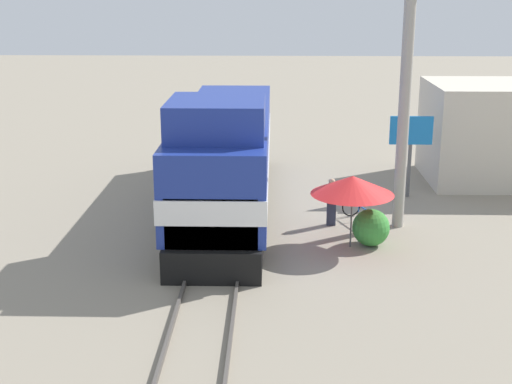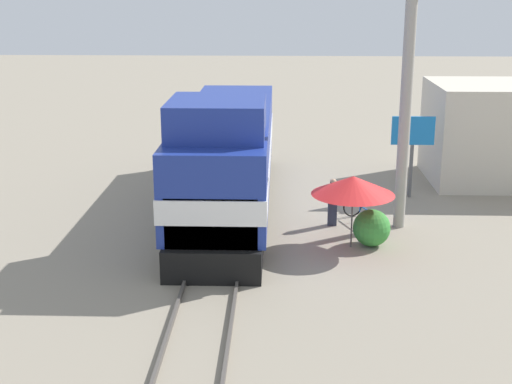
{
  "view_description": "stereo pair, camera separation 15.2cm",
  "coord_description": "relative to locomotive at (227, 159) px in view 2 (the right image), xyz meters",
  "views": [
    {
      "loc": [
        1.67,
        -22.39,
        7.9
      ],
      "look_at": [
        1.2,
        -3.57,
        2.39
      ],
      "focal_mm": 50.0,
      "sensor_mm": 36.0,
      "label": 1
    },
    {
      "loc": [
        1.82,
        -22.38,
        7.9
      ],
      "look_at": [
        1.2,
        -3.57,
        2.39
      ],
      "focal_mm": 50.0,
      "sensor_mm": 36.0,
      "label": 2
    }
  ],
  "objects": [
    {
      "name": "vendor_umbrella",
      "position": [
        4.09,
        -3.43,
        0.06
      ],
      "size": [
        2.57,
        2.57,
        2.29
      ],
      "color": "#4C4C4C",
      "rests_on": "ground_plane"
    },
    {
      "name": "locomotive",
      "position": [
        0.0,
        0.0,
        0.0
      ],
      "size": [
        3.04,
        14.01,
        4.66
      ],
      "color": "black",
      "rests_on": "ground_plane"
    },
    {
      "name": "person_bystander",
      "position": [
        3.65,
        -1.34,
        -1.06
      ],
      "size": [
        0.34,
        0.34,
        1.63
      ],
      "color": "#2D3347",
      "rests_on": "ground_plane"
    },
    {
      "name": "rail_near",
      "position": [
        -0.72,
        -2.0,
        -1.86
      ],
      "size": [
        0.08,
        35.08,
        0.15
      ],
      "primitive_type": "cube",
      "color": "#4C4742",
      "rests_on": "ground_plane"
    },
    {
      "name": "rail_far",
      "position": [
        0.72,
        -2.0,
        -1.86
      ],
      "size": [
        0.08,
        35.08,
        0.15
      ],
      "primitive_type": "cube",
      "color": "#4C4742",
      "rests_on": "ground_plane"
    },
    {
      "name": "ground_plane",
      "position": [
        0.0,
        -2.0,
        -1.94
      ],
      "size": [
        120.0,
        120.0,
        0.0
      ],
      "primitive_type": "plane",
      "color": "gray"
    },
    {
      "name": "bicycle",
      "position": [
        4.73,
        -1.19,
        -1.57
      ],
      "size": [
        1.29,
        1.92,
        0.72
      ],
      "rotation": [
        0.0,
        0.0,
        -2.79
      ],
      "color": "black",
      "rests_on": "ground_plane"
    },
    {
      "name": "utility_pole",
      "position": [
        5.9,
        -1.4,
        2.47
      ],
      "size": [
        1.8,
        0.38,
        8.68
      ],
      "color": "#9E998E",
      "rests_on": "ground_plane"
    },
    {
      "name": "billboard_sign",
      "position": [
        6.86,
        2.11,
        0.38
      ],
      "size": [
        1.62,
        0.12,
        3.14
      ],
      "color": "#595959",
      "rests_on": "ground_plane"
    },
    {
      "name": "shrub_cluster",
      "position": [
        4.73,
        -3.29,
        -1.35
      ],
      "size": [
        1.17,
        1.17,
        1.17
      ],
      "primitive_type": "sphere",
      "color": "#388C38",
      "rests_on": "ground_plane"
    }
  ]
}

